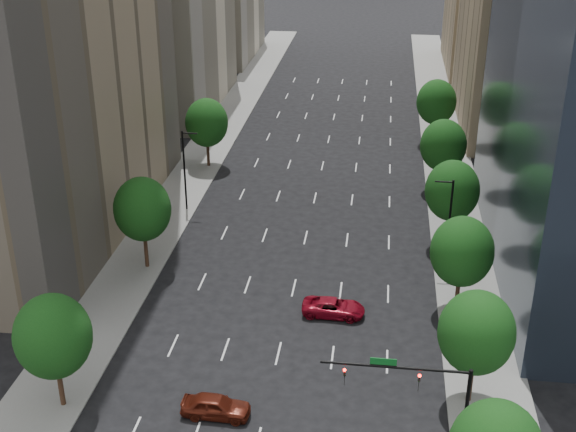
% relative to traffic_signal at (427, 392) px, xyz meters
% --- Properties ---
extents(sidewalk_left, '(6.00, 200.00, 0.15)m').
position_rel_traffic_signal_xyz_m(sidewalk_left, '(-26.03, 30.00, -5.10)').
color(sidewalk_left, slate).
rests_on(sidewalk_left, ground).
extents(sidewalk_right, '(6.00, 200.00, 0.15)m').
position_rel_traffic_signal_xyz_m(sidewalk_right, '(4.97, 30.00, -5.10)').
color(sidewalk_right, slate).
rests_on(sidewalk_right, ground).
extents(filler_left, '(14.00, 26.00, 18.00)m').
position_rel_traffic_signal_xyz_m(filler_left, '(-35.53, 106.00, 3.83)').
color(filler_left, beige).
rests_on(filler_left, ground).
extents(parking_tan_right, '(14.00, 30.00, 30.00)m').
position_rel_traffic_signal_xyz_m(parking_tan_right, '(14.47, 70.00, 9.83)').
color(parking_tan_right, '#8C7759').
rests_on(parking_tan_right, ground).
extents(filler_right, '(14.00, 26.00, 16.00)m').
position_rel_traffic_signal_xyz_m(filler_right, '(14.47, 103.00, 2.83)').
color(filler_right, '#8C7759').
rests_on(filler_right, ground).
extents(tree_right_1, '(5.20, 5.20, 8.75)m').
position_rel_traffic_signal_xyz_m(tree_right_1, '(3.47, 6.00, 0.58)').
color(tree_right_1, '#382316').
rests_on(tree_right_1, ground).
extents(tree_right_2, '(5.20, 5.20, 8.61)m').
position_rel_traffic_signal_xyz_m(tree_right_2, '(3.47, 18.00, 0.43)').
color(tree_right_2, '#382316').
rests_on(tree_right_2, ground).
extents(tree_right_3, '(5.20, 5.20, 8.89)m').
position_rel_traffic_signal_xyz_m(tree_right_3, '(3.47, 30.00, 0.72)').
color(tree_right_3, '#382316').
rests_on(tree_right_3, ground).
extents(tree_right_4, '(5.20, 5.20, 8.46)m').
position_rel_traffic_signal_xyz_m(tree_right_4, '(3.47, 44.00, 0.29)').
color(tree_right_4, '#382316').
rests_on(tree_right_4, ground).
extents(tree_right_5, '(5.20, 5.20, 8.75)m').
position_rel_traffic_signal_xyz_m(tree_right_5, '(3.47, 60.00, 0.58)').
color(tree_right_5, '#382316').
rests_on(tree_right_5, ground).
extents(tree_left_0, '(5.20, 5.20, 8.75)m').
position_rel_traffic_signal_xyz_m(tree_left_0, '(-24.53, 2.00, 0.58)').
color(tree_left_0, '#382316').
rests_on(tree_left_0, ground).
extents(tree_left_1, '(5.20, 5.20, 8.97)m').
position_rel_traffic_signal_xyz_m(tree_left_1, '(-24.53, 22.00, 0.79)').
color(tree_left_1, '#382316').
rests_on(tree_left_1, ground).
extents(tree_left_2, '(5.20, 5.20, 8.68)m').
position_rel_traffic_signal_xyz_m(tree_left_2, '(-24.53, 48.00, 0.50)').
color(tree_left_2, '#382316').
rests_on(tree_left_2, ground).
extents(streetlight_rn, '(1.70, 0.20, 9.00)m').
position_rel_traffic_signal_xyz_m(streetlight_rn, '(2.91, 25.00, -0.33)').
color(streetlight_rn, black).
rests_on(streetlight_rn, ground).
extents(streetlight_ln, '(1.70, 0.20, 9.00)m').
position_rel_traffic_signal_xyz_m(streetlight_ln, '(-23.96, 35.00, -0.33)').
color(streetlight_ln, black).
rests_on(streetlight_ln, ground).
extents(traffic_signal, '(9.12, 0.40, 7.38)m').
position_rel_traffic_signal_xyz_m(traffic_signal, '(0.00, 0.00, 0.00)').
color(traffic_signal, black).
rests_on(traffic_signal, ground).
extents(car_maroon, '(4.79, 2.02, 1.62)m').
position_rel_traffic_signal_xyz_m(car_maroon, '(-13.75, 2.30, -4.36)').
color(car_maroon, '#51180D').
rests_on(car_maroon, ground).
extents(car_red_far, '(5.30, 2.60, 1.45)m').
position_rel_traffic_signal_xyz_m(car_red_far, '(-6.72, 16.01, -4.45)').
color(car_red_far, maroon).
rests_on(car_red_far, ground).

